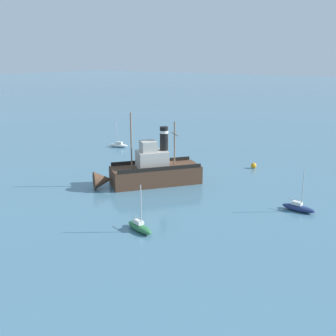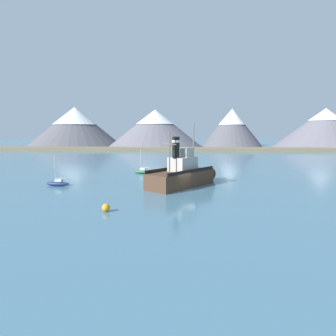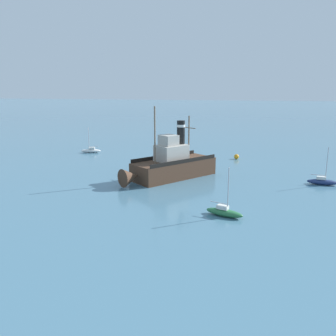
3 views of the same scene
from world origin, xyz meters
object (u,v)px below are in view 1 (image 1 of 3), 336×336
Objects in this scene: sailboat_navy at (298,207)px; mooring_buoy at (254,166)px; old_tugboat at (151,171)px; sailboat_green at (140,227)px; sailboat_white at (118,145)px.

mooring_buoy is at bearing -51.09° from sailboat_navy.
sailboat_green is at bearing 122.36° from old_tugboat.
sailboat_green reaches higher than mooring_buoy.
sailboat_white is 5.60× the size of mooring_buoy.
sailboat_green is 1.00× the size of sailboat_navy.
old_tugboat is 19.88m from sailboat_navy.
sailboat_white is 27.45m from mooring_buoy.
old_tugboat reaches higher than sailboat_navy.
sailboat_white and sailboat_navy have the same top height.
mooring_buoy is at bearing -179.66° from sailboat_white.
sailboat_navy is (-19.80, -1.15, -1.40)m from old_tugboat.
sailboat_green is 18.40m from sailboat_navy.
mooring_buoy is (-27.45, -0.16, 0.01)m from sailboat_white.
sailboat_white is 39.88m from sailboat_green.
sailboat_white reaches higher than mooring_buoy.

